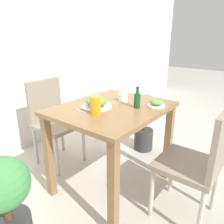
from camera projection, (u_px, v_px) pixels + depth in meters
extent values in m
plane|color=#B7B2A8|center=(112.00, 184.00, 2.07)|extent=(16.00, 16.00, 0.00)
cube|color=silver|center=(17.00, 38.00, 2.40)|extent=(8.00, 0.05, 2.60)
cube|color=olive|center=(112.00, 108.00, 1.81)|extent=(0.94, 0.78, 0.04)
cube|color=olive|center=(113.00, 191.00, 1.43)|extent=(0.06, 0.06, 0.74)
cube|color=olive|center=(168.00, 143.00, 2.06)|extent=(0.06, 0.06, 0.74)
cube|color=olive|center=(49.00, 157.00, 1.83)|extent=(0.06, 0.06, 0.74)
cube|color=olive|center=(111.00, 126.00, 2.45)|extent=(0.06, 0.06, 0.74)
cube|color=gray|center=(187.00, 165.00, 1.59)|extent=(0.42, 0.42, 0.04)
cube|color=gray|center=(221.00, 143.00, 1.40)|extent=(0.40, 0.04, 0.44)
cylinder|color=#B7B2A8|center=(171.00, 171.00, 1.91)|extent=(0.03, 0.03, 0.42)
cylinder|color=#B7B2A8|center=(152.00, 193.00, 1.64)|extent=(0.03, 0.03, 0.42)
cylinder|color=#B7B2A8|center=(215.00, 188.00, 1.70)|extent=(0.03, 0.03, 0.42)
cylinder|color=#B7B2A8|center=(200.00, 216.00, 1.43)|extent=(0.03, 0.03, 0.42)
cube|color=gray|center=(58.00, 125.00, 2.29)|extent=(0.42, 0.42, 0.04)
cube|color=gray|center=(45.00, 100.00, 2.32)|extent=(0.40, 0.04, 0.44)
cylinder|color=#B7B2A8|center=(57.00, 157.00, 2.13)|extent=(0.03, 0.03, 0.42)
cylinder|color=#B7B2A8|center=(84.00, 143.00, 2.39)|extent=(0.03, 0.03, 0.42)
cylinder|color=#B7B2A8|center=(36.00, 146.00, 2.34)|extent=(0.03, 0.03, 0.42)
cylinder|color=#B7B2A8|center=(62.00, 135.00, 2.60)|extent=(0.03, 0.03, 0.42)
cylinder|color=white|center=(97.00, 106.00, 1.78)|extent=(0.25, 0.25, 0.01)
ellipsoid|color=olive|center=(96.00, 101.00, 1.77)|extent=(0.18, 0.18, 0.08)
cylinder|color=white|center=(156.00, 106.00, 1.81)|extent=(0.15, 0.15, 0.01)
ellipsoid|color=olive|center=(156.00, 102.00, 1.80)|extent=(0.11, 0.11, 0.05)
cylinder|color=white|center=(123.00, 97.00, 1.93)|extent=(0.08, 0.08, 0.07)
cylinder|color=orange|center=(95.00, 106.00, 1.59)|extent=(0.08, 0.08, 0.14)
cylinder|color=#194C23|center=(137.00, 101.00, 1.75)|extent=(0.05, 0.05, 0.12)
cylinder|color=#194C23|center=(138.00, 92.00, 1.73)|extent=(0.02, 0.02, 0.03)
sphere|color=black|center=(138.00, 88.00, 1.72)|extent=(0.03, 0.03, 0.03)
cube|color=silver|center=(83.00, 112.00, 1.67)|extent=(0.03, 0.19, 0.00)
cube|color=silver|center=(109.00, 102.00, 1.90)|extent=(0.02, 0.17, 0.00)
cylinder|color=brown|center=(8.00, 212.00, 1.30)|extent=(0.05, 0.05, 0.10)
sphere|color=#428947|center=(2.00, 184.00, 1.23)|extent=(0.32, 0.32, 0.32)
cylinder|color=#333333|center=(143.00, 139.00, 2.67)|extent=(0.22, 0.22, 0.26)
cylinder|color=brown|center=(144.00, 126.00, 2.61)|extent=(0.04, 0.04, 0.10)
sphere|color=#387F3D|center=(145.00, 109.00, 2.54)|extent=(0.33, 0.33, 0.33)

